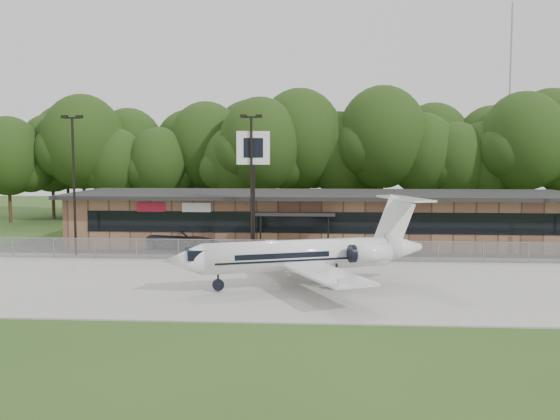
# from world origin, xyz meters

# --- Properties ---
(ground) EXTENTS (160.00, 160.00, 0.00)m
(ground) POSITION_xyz_m (0.00, 0.00, 0.00)
(ground) COLOR #2A4C1B
(ground) RESTS_ON ground
(apron) EXTENTS (64.00, 18.00, 0.08)m
(apron) POSITION_xyz_m (0.00, 8.00, 0.04)
(apron) COLOR #9E9B93
(apron) RESTS_ON ground
(parking_lot) EXTENTS (50.00, 9.00, 0.06)m
(parking_lot) POSITION_xyz_m (0.00, 19.50, 0.03)
(parking_lot) COLOR #383835
(parking_lot) RESTS_ON ground
(terminal) EXTENTS (41.00, 11.65, 4.30)m
(terminal) POSITION_xyz_m (-0.00, 23.94, 2.18)
(terminal) COLOR #916B48
(terminal) RESTS_ON ground
(fence) EXTENTS (46.00, 0.04, 1.52)m
(fence) POSITION_xyz_m (0.00, 15.00, 0.78)
(fence) COLOR gray
(fence) RESTS_ON ground
(treeline) EXTENTS (72.00, 12.00, 15.00)m
(treeline) POSITION_xyz_m (0.00, 42.00, 7.50)
(treeline) COLOR #1A3310
(treeline) RESTS_ON ground
(radio_mast) EXTENTS (0.20, 0.20, 25.00)m
(radio_mast) POSITION_xyz_m (22.00, 48.00, 12.50)
(radio_mast) COLOR gray
(radio_mast) RESTS_ON ground
(light_pole_left) EXTENTS (1.55, 0.30, 10.23)m
(light_pole_left) POSITION_xyz_m (-18.00, 16.50, 5.98)
(light_pole_left) COLOR black
(light_pole_left) RESTS_ON ground
(light_pole_mid) EXTENTS (1.55, 0.30, 10.23)m
(light_pole_mid) POSITION_xyz_m (-5.00, 16.50, 5.98)
(light_pole_mid) COLOR black
(light_pole_mid) RESTS_ON ground
(business_jet) EXTENTS (14.86, 13.30, 5.07)m
(business_jet) POSITION_xyz_m (-0.83, 6.59, 1.81)
(business_jet) COLOR white
(business_jet) RESTS_ON ground
(suv) EXTENTS (6.74, 4.43, 1.72)m
(suv) POSITION_xyz_m (-10.74, 19.71, 0.86)
(suv) COLOR #2E2E30
(suv) RESTS_ON ground
(pole_sign) EXTENTS (2.38, 0.78, 9.08)m
(pole_sign) POSITION_xyz_m (-4.91, 16.79, 6.94)
(pole_sign) COLOR black
(pole_sign) RESTS_ON ground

